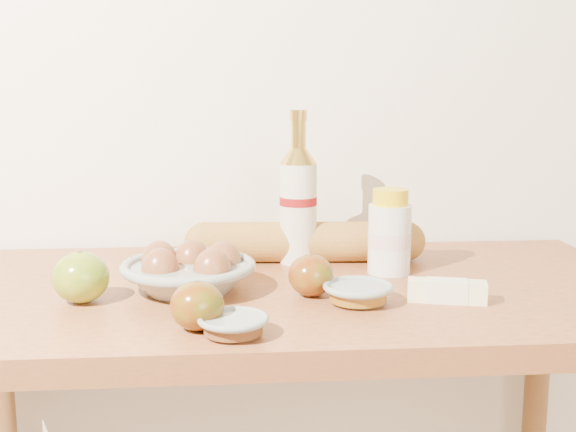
{
  "coord_description": "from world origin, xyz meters",
  "views": [
    {
      "loc": [
        -0.09,
        0.04,
        1.22
      ],
      "look_at": [
        0.0,
        1.15,
        1.02
      ],
      "focal_mm": 45.0,
      "sensor_mm": 36.0,
      "label": 1
    }
  ],
  "objects_px": {
    "cream_bottle": "(390,234)",
    "baguette": "(305,242)",
    "bourbon_bottle": "(298,202)",
    "egg_bowl": "(189,272)",
    "table": "(287,356)"
  },
  "relations": [
    {
      "from": "baguette",
      "to": "egg_bowl",
      "type": "bearing_deg",
      "value": -135.58
    },
    {
      "from": "bourbon_bottle",
      "to": "baguette",
      "type": "relative_size",
      "value": 0.62
    },
    {
      "from": "table",
      "to": "baguette",
      "type": "xyz_separation_m",
      "value": [
        0.05,
        0.16,
        0.16
      ]
    },
    {
      "from": "table",
      "to": "baguette",
      "type": "height_order",
      "value": "baguette"
    },
    {
      "from": "table",
      "to": "bourbon_bottle",
      "type": "bearing_deg",
      "value": 77.49
    },
    {
      "from": "bourbon_bottle",
      "to": "cream_bottle",
      "type": "xyz_separation_m",
      "value": [
        0.15,
        -0.09,
        -0.05
      ]
    },
    {
      "from": "bourbon_bottle",
      "to": "cream_bottle",
      "type": "distance_m",
      "value": 0.18
    },
    {
      "from": "egg_bowl",
      "to": "baguette",
      "type": "bearing_deg",
      "value": 41.27
    },
    {
      "from": "table",
      "to": "cream_bottle",
      "type": "xyz_separation_m",
      "value": [
        0.18,
        0.06,
        0.19
      ]
    },
    {
      "from": "table",
      "to": "egg_bowl",
      "type": "bearing_deg",
      "value": -171.73
    },
    {
      "from": "table",
      "to": "baguette",
      "type": "relative_size",
      "value": 2.68
    },
    {
      "from": "cream_bottle",
      "to": "baguette",
      "type": "distance_m",
      "value": 0.17
    },
    {
      "from": "cream_bottle",
      "to": "baguette",
      "type": "xyz_separation_m",
      "value": [
        -0.14,
        0.09,
        -0.03
      ]
    },
    {
      "from": "table",
      "to": "bourbon_bottle",
      "type": "distance_m",
      "value": 0.28
    },
    {
      "from": "bourbon_bottle",
      "to": "baguette",
      "type": "bearing_deg",
      "value": 8.49
    }
  ]
}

